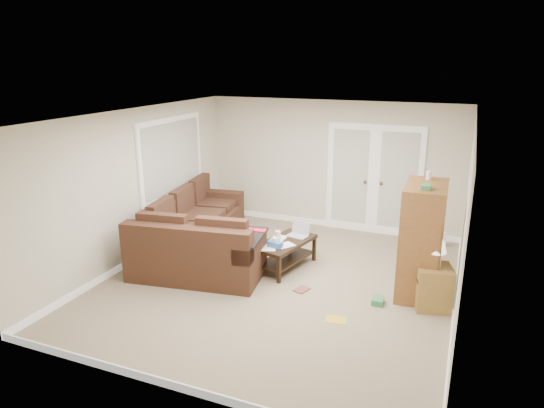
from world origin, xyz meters
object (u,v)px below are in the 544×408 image
at_px(sectional_sofa, 197,237).
at_px(coffee_table, 286,253).
at_px(tv_armoire, 422,239).
at_px(side_cabinet, 433,283).

xyz_separation_m(sectional_sofa, coffee_table, (1.54, 0.17, -0.12)).
relative_size(coffee_table, tv_armoire, 0.70).
relative_size(sectional_sofa, tv_armoire, 1.82).
bearing_deg(tv_armoire, sectional_sofa, 179.86).
relative_size(tv_armoire, side_cabinet, 1.78).
relative_size(sectional_sofa, coffee_table, 2.58).
height_order(sectional_sofa, side_cabinet, side_cabinet).
bearing_deg(side_cabinet, tv_armoire, 105.53).
distance_m(tv_armoire, side_cabinet, 0.64).
xyz_separation_m(sectional_sofa, side_cabinet, (3.83, -0.31, -0.02)).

